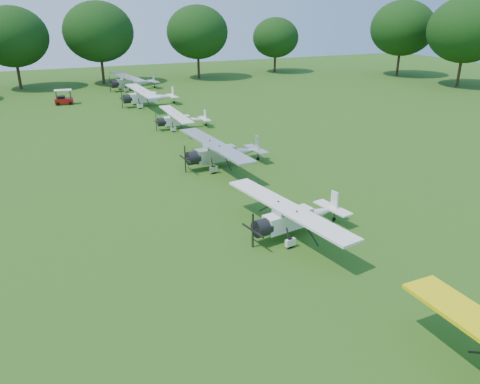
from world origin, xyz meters
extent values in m
plane|color=#215314|center=(0.00, 0.00, 0.00)|extent=(160.00, 160.00, 0.00)
cylinder|color=#301D12|center=(49.43, 31.44, 2.50)|extent=(0.44, 0.44, 4.99)
ellipsoid|color=black|center=(49.43, 31.44, 8.60)|extent=(11.65, 11.65, 9.90)
cylinder|color=#301D12|center=(48.89, 44.97, 2.41)|extent=(0.44, 0.44, 4.81)
ellipsoid|color=black|center=(48.89, 44.97, 8.29)|extent=(11.23, 11.23, 9.55)
cylinder|color=#301D12|center=(30.33, 58.05, 1.85)|extent=(0.44, 0.44, 3.70)
ellipsoid|color=black|center=(30.33, 58.05, 6.37)|extent=(8.63, 8.63, 7.34)
cylinder|color=#301D12|center=(14.28, 56.21, 2.25)|extent=(0.44, 0.44, 4.51)
ellipsoid|color=black|center=(14.28, 56.21, 7.77)|extent=(10.52, 10.52, 8.94)
cylinder|color=#301D12|center=(-2.12, 56.74, 2.37)|extent=(0.44, 0.44, 4.74)
ellipsoid|color=black|center=(-2.12, 56.74, 8.16)|extent=(11.05, 11.05, 9.39)
cylinder|color=#301D12|center=(-14.75, 56.54, 2.24)|extent=(0.44, 0.44, 4.49)
ellipsoid|color=black|center=(-14.75, 56.54, 7.73)|extent=(10.47, 10.47, 8.90)
cube|color=white|center=(-0.53, -3.60, 1.00)|extent=(3.15, 1.42, 1.00)
cone|color=white|center=(2.00, -3.16, 0.86)|extent=(2.77, 1.30, 0.86)
cube|color=#8CA5B2|center=(-0.62, -3.62, 1.52)|extent=(1.65, 1.12, 0.52)
cylinder|color=black|center=(-2.31, -3.91, 1.00)|extent=(1.01, 1.12, 0.99)
cube|color=black|center=(-2.92, -4.02, 1.00)|extent=(0.08, 0.12, 2.00)
cube|color=white|center=(-0.62, -3.62, 1.76)|extent=(3.10, 10.17, 0.13)
cube|color=white|center=(2.94, -2.99, 1.33)|extent=(0.18, 0.53, 1.24)
cube|color=white|center=(2.85, -3.01, 0.90)|extent=(1.26, 2.76, 0.09)
cylinder|color=black|center=(-1.07, -4.90, 0.29)|extent=(0.59, 0.25, 0.57)
cylinder|color=black|center=(-1.48, -2.56, 0.29)|extent=(0.59, 0.25, 0.57)
cylinder|color=black|center=(3.03, -2.98, 0.11)|extent=(0.24, 0.11, 0.23)
cube|color=silver|center=(-0.03, 9.34, 1.09)|extent=(3.40, 1.28, 1.09)
cone|color=silver|center=(2.76, 9.60, 0.93)|extent=(2.98, 1.19, 0.93)
cube|color=#8CA5B2|center=(-0.14, 9.33, 1.66)|extent=(1.74, 1.10, 0.57)
cylinder|color=black|center=(-2.00, 9.16, 1.09)|extent=(1.03, 1.16, 1.08)
cube|color=black|center=(-2.67, 9.10, 1.09)|extent=(0.07, 0.13, 2.18)
cube|color=silver|center=(-0.14, 9.33, 1.92)|extent=(2.50, 11.10, 0.15)
cube|color=silver|center=(3.79, 9.69, 1.45)|extent=(0.16, 0.58, 1.35)
cube|color=silver|center=(3.69, 9.68, 0.99)|extent=(1.14, 2.97, 0.09)
cylinder|color=black|center=(-0.74, 7.98, 0.31)|extent=(0.64, 0.22, 0.62)
cylinder|color=black|center=(-0.98, 10.56, 0.31)|extent=(0.64, 0.22, 0.62)
cylinder|color=black|center=(3.89, 9.70, 0.12)|extent=(0.26, 0.11, 0.25)
cube|color=white|center=(0.55, 22.68, 0.90)|extent=(2.75, 0.82, 0.90)
cone|color=white|center=(2.87, 22.68, 0.77)|extent=(2.40, 0.77, 0.77)
cube|color=#8CA5B2|center=(0.46, 22.68, 1.37)|extent=(1.37, 0.79, 0.47)
cylinder|color=black|center=(-1.08, 22.68, 0.90)|extent=(0.77, 0.89, 0.89)
cube|color=black|center=(-1.64, 22.68, 0.90)|extent=(0.05, 0.10, 1.80)
cube|color=white|center=(0.46, 22.68, 1.59)|extent=(1.25, 9.10, 0.12)
cube|color=white|center=(3.73, 22.68, 1.20)|extent=(0.09, 0.47, 1.12)
cube|color=white|center=(3.64, 22.68, 0.82)|extent=(0.73, 2.40, 0.08)
cylinder|color=black|center=(-0.14, 21.60, 0.26)|extent=(0.52, 0.14, 0.52)
cylinder|color=black|center=(-0.14, 23.75, 0.26)|extent=(0.52, 0.14, 0.52)
cylinder|color=black|center=(3.81, 22.68, 0.10)|extent=(0.21, 0.07, 0.21)
cube|color=white|center=(-0.10, 35.75, 1.13)|extent=(3.51, 1.21, 1.13)
cone|color=white|center=(2.81, 35.91, 0.97)|extent=(3.07, 1.14, 0.97)
cube|color=#8CA5B2|center=(-0.21, 35.75, 1.73)|extent=(1.78, 1.09, 0.59)
cylinder|color=black|center=(-2.15, 35.64, 1.13)|extent=(1.03, 1.17, 1.12)
cube|color=black|center=(-2.85, 35.60, 1.13)|extent=(0.07, 0.13, 2.27)
cube|color=white|center=(-0.21, 35.75, 2.00)|extent=(2.20, 11.51, 0.15)
cube|color=white|center=(3.89, 35.97, 1.51)|extent=(0.14, 0.60, 1.40)
cube|color=white|center=(3.78, 35.97, 1.03)|extent=(1.08, 3.07, 0.10)
cylinder|color=black|center=(-0.89, 34.36, 0.32)|extent=(0.66, 0.21, 0.65)
cylinder|color=black|center=(-1.04, 37.05, 0.32)|extent=(0.66, 0.21, 0.65)
cylinder|color=black|center=(3.99, 35.98, 0.13)|extent=(0.26, 0.10, 0.26)
cube|color=silver|center=(0.41, 48.46, 1.17)|extent=(3.69, 1.64, 1.17)
cone|color=silver|center=(3.38, 48.96, 1.00)|extent=(3.24, 1.51, 1.00)
cube|color=#8CA5B2|center=(0.30, 48.44, 1.78)|extent=(1.93, 1.31, 0.61)
cylinder|color=black|center=(-1.68, 48.11, 1.17)|extent=(1.18, 1.31, 1.16)
cube|color=black|center=(-2.39, 47.98, 1.17)|extent=(0.09, 0.14, 2.34)
cube|color=silver|center=(0.30, 48.44, 2.06)|extent=(3.56, 11.92, 0.16)
cube|color=silver|center=(4.48, 49.14, 1.56)|extent=(0.21, 0.62, 1.45)
cube|color=silver|center=(4.37, 49.13, 1.06)|extent=(1.45, 3.23, 0.10)
cylinder|color=black|center=(-0.23, 46.94, 0.33)|extent=(0.69, 0.29, 0.67)
cylinder|color=black|center=(-0.70, 49.68, 0.33)|extent=(0.69, 0.29, 0.67)
cylinder|color=black|center=(4.59, 49.16, 0.13)|extent=(0.28, 0.13, 0.27)
cube|color=#A0120B|center=(-9.44, 41.10, 0.46)|extent=(2.37, 1.46, 0.72)
cube|color=black|center=(-9.74, 41.13, 0.87)|extent=(1.03, 1.22, 0.46)
cube|color=white|center=(-9.44, 41.10, 1.86)|extent=(2.28, 1.55, 0.08)
cylinder|color=black|center=(-10.27, 40.55, 0.23)|extent=(0.46, 0.19, 0.45)
cylinder|color=black|center=(-10.13, 41.81, 0.23)|extent=(0.46, 0.19, 0.45)
cylinder|color=black|center=(-8.74, 40.39, 0.23)|extent=(0.46, 0.19, 0.45)
cylinder|color=black|center=(-8.61, 41.65, 0.23)|extent=(0.46, 0.19, 0.45)
camera|label=1|loc=(-12.44, -24.43, 12.33)|focal=35.00mm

